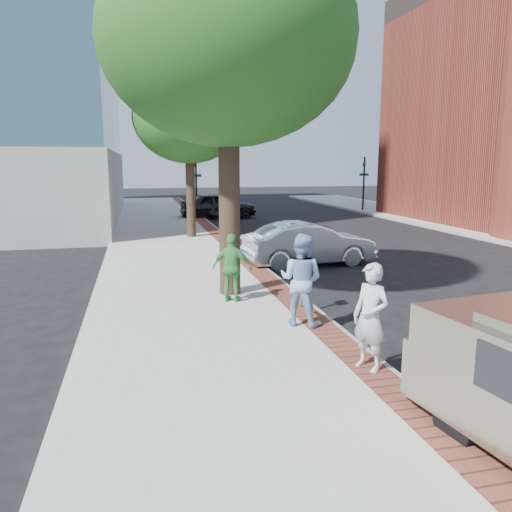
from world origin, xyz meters
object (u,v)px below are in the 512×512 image
object	(u,v)px
parking_meter	(301,262)
bg_car	(218,206)
person_gray	(371,317)
sedan_silver	(309,244)
person_officer	(301,280)
person_green	(232,268)

from	to	relation	value
parking_meter	bg_car	world-z (taller)	parking_meter
person_gray	sedan_silver	distance (m)	8.94
parking_meter	bg_car	xyz separation A→B (m)	(1.35, 20.23, -0.41)
sedan_silver	person_gray	bearing A→B (deg)	161.36
parking_meter	person_gray	world-z (taller)	person_gray
person_officer	sedan_silver	world-z (taller)	person_officer
person_gray	sedan_silver	xyz separation A→B (m)	(2.03, 8.70, -0.28)
person_officer	sedan_silver	xyz separation A→B (m)	(2.38, 6.30, -0.36)
bg_car	person_gray	bearing A→B (deg)	172.49
parking_meter	person_officer	bearing A→B (deg)	-108.70
parking_meter	person_green	distance (m)	1.68
parking_meter	person_gray	distance (m)	3.53
person_gray	person_green	world-z (taller)	person_gray
sedan_silver	bg_car	size ratio (longest dim) A/B	0.95
parking_meter	sedan_silver	bearing A→B (deg)	68.86
person_green	bg_car	xyz separation A→B (m)	(2.75, 19.34, -0.17)
person_officer	person_green	distance (m)	2.26
person_gray	bg_car	distance (m)	23.80
person_gray	person_green	distance (m)	4.62
person_green	bg_car	world-z (taller)	person_green
person_gray	person_officer	xyz separation A→B (m)	(-0.35, 2.40, 0.07)
person_green	sedan_silver	xyz separation A→B (m)	(3.41, 4.29, -0.23)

